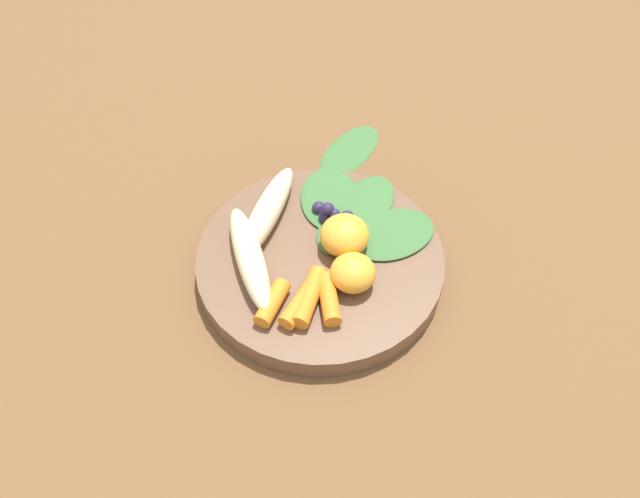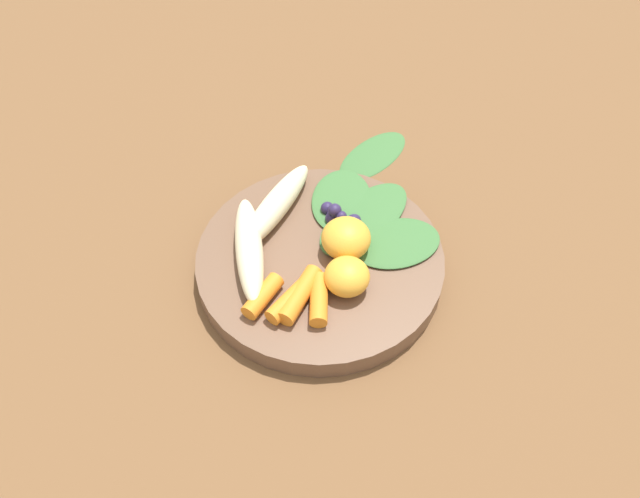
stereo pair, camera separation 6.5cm
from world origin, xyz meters
TOP-DOWN VIEW (x-y plane):
  - ground_plane at (0.00, 0.00)m, footprint 2.40×2.40m
  - bowl at (0.00, 0.00)m, footprint 0.24×0.24m
  - banana_peeled_left at (0.06, -0.04)m, footprint 0.08×0.13m
  - banana_peeled_right at (0.01, -0.07)m, footprint 0.13×0.09m
  - orange_segment_near at (-0.02, 0.01)m, footprint 0.05×0.05m
  - orange_segment_far at (-0.00, 0.05)m, footprint 0.04×0.04m
  - carrot_front at (0.07, 0.02)m, footprint 0.05×0.03m
  - carrot_mid_left at (0.05, 0.03)m, footprint 0.06×0.04m
  - carrot_mid_right at (0.04, 0.03)m, footprint 0.06×0.05m
  - carrot_rear at (0.03, 0.05)m, footprint 0.04×0.05m
  - blueberry_pile at (-0.04, -0.02)m, footprint 0.04×0.06m
  - coconut_shred_patch at (-0.06, 0.01)m, footprint 0.04×0.04m
  - kale_leaf_left at (-0.07, 0.03)m, footprint 0.10×0.09m
  - kale_leaf_right at (-0.06, -0.01)m, footprint 0.13×0.09m
  - kale_leaf_rear at (-0.06, -0.05)m, footprint 0.11×0.11m
  - kale_leaf_stray at (-0.14, -0.11)m, footprint 0.11×0.07m

SIDE VIEW (x-z plane):
  - ground_plane at x=0.00m, z-range 0.00..0.00m
  - kale_leaf_stray at x=-0.14m, z-range 0.00..0.01m
  - bowl at x=0.00m, z-range 0.00..0.02m
  - coconut_shred_patch at x=-0.06m, z-range 0.02..0.03m
  - kale_leaf_left at x=-0.07m, z-range 0.02..0.03m
  - kale_leaf_right at x=-0.06m, z-range 0.02..0.03m
  - kale_leaf_rear at x=-0.06m, z-range 0.02..0.03m
  - carrot_mid_left at x=0.05m, z-range 0.02..0.04m
  - carrot_front at x=0.07m, z-range 0.02..0.04m
  - carrot_rear at x=0.03m, z-range 0.02..0.04m
  - carrot_mid_right at x=0.04m, z-range 0.02..0.04m
  - blueberry_pile at x=-0.04m, z-range 0.02..0.05m
  - banana_peeled_left at x=0.06m, z-range 0.02..0.05m
  - banana_peeled_right at x=0.01m, z-range 0.02..0.05m
  - orange_segment_far at x=0.00m, z-range 0.02..0.05m
  - orange_segment_near at x=-0.02m, z-range 0.02..0.06m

